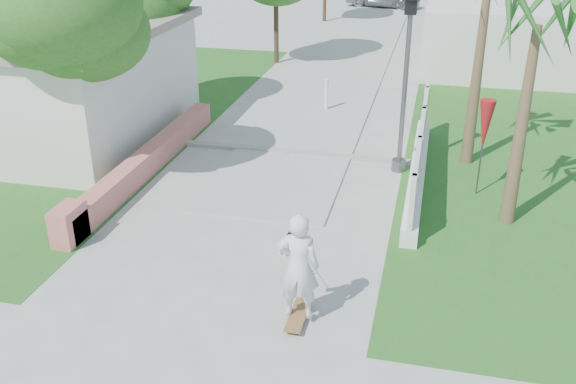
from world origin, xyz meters
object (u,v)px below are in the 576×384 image
(street_lamp, at_px, (406,78))
(bollard, at_px, (326,93))
(dog, at_px, (286,243))
(patio_umbrella, at_px, (485,126))
(skateboarder, at_px, (290,250))

(street_lamp, xyz_separation_m, bollard, (-2.70, 4.50, -1.84))
(street_lamp, xyz_separation_m, dog, (-1.84, -4.70, -2.21))
(patio_umbrella, height_order, skateboarder, patio_umbrella)
(street_lamp, distance_m, dog, 5.51)
(street_lamp, relative_size, dog, 8.03)
(street_lamp, relative_size, bollard, 4.07)
(street_lamp, xyz_separation_m, skateboarder, (-1.44, -6.06, -1.54))
(bollard, bearing_deg, street_lamp, -59.04)
(street_lamp, distance_m, skateboarder, 6.41)
(skateboarder, height_order, dog, skateboarder)
(patio_umbrella, xyz_separation_m, skateboarder, (-3.34, -5.06, -0.80))
(skateboarder, xyz_separation_m, dog, (-0.39, 1.36, -0.67))
(bollard, height_order, skateboarder, skateboarder)
(bollard, bearing_deg, patio_umbrella, -50.09)
(patio_umbrella, bearing_deg, skateboarder, -123.48)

